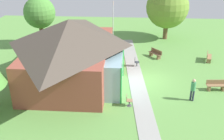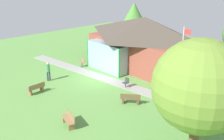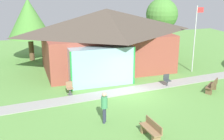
{
  "view_description": "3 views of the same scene",
  "coord_description": "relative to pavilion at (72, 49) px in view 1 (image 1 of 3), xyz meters",
  "views": [
    {
      "loc": [
        -20.35,
        1.45,
        10.26
      ],
      "look_at": [
        -0.13,
        2.83,
        0.91
      ],
      "focal_mm": 42.92,
      "sensor_mm": 36.0,
      "label": 1
    },
    {
      "loc": [
        17.84,
        -14.94,
        9.33
      ],
      "look_at": [
        0.76,
        1.04,
        0.99
      ],
      "focal_mm": 44.22,
      "sensor_mm": 36.0,
      "label": 2
    },
    {
      "loc": [
        -7.09,
        -16.73,
        7.35
      ],
      "look_at": [
        -0.8,
        2.46,
        1.06
      ],
      "focal_mm": 46.58,
      "sensor_mm": 36.0,
      "label": 3
    }
  ],
  "objects": [
    {
      "name": "patio_chair_west",
      "position": [
        -4.03,
        -4.71,
        -2.24
      ],
      "size": [
        0.44,
        0.44,
        0.86
      ],
      "rotation": [
        0.0,
        0.0,
        3.15
      ],
      "color": "#8C6B4C",
      "rests_on": "ground_plane"
    },
    {
      "name": "tree_behind_pavilion_right",
      "position": [
        7.72,
        5.05,
        1.17
      ],
      "size": [
        3.37,
        3.37,
        5.54
      ],
      "color": "brown",
      "rests_on": "ground_plane"
    },
    {
      "name": "footpath",
      "position": [
        0.11,
        -5.32,
        -2.64
      ],
      "size": [
        21.28,
        3.24,
        0.03
      ],
      "primitive_type": "cube",
      "rotation": [
        0.0,
        0.0,
        0.09
      ],
      "color": "#999993",
      "rests_on": "ground_plane"
    },
    {
      "name": "ground_plane",
      "position": [
        0.11,
        -6.1,
        -2.65
      ],
      "size": [
        44.0,
        44.0,
        0.0
      ],
      "primitive_type": "plane",
      "color": "#609947"
    },
    {
      "name": "tree_far_east",
      "position": [
        11.57,
        -8.97,
        1.19
      ],
      "size": [
        4.96,
        4.96,
        6.33
      ],
      "color": "brown",
      "rests_on": "ground_plane"
    },
    {
      "name": "patio_chair_lawn_spare",
      "position": [
        2.91,
        -5.34,
        -2.24
      ],
      "size": [
        0.44,
        0.44,
        0.86
      ],
      "rotation": [
        0.0,
        0.0,
        3.13
      ],
      "color": "#33383D",
      "rests_on": "ground_plane"
    },
    {
      "name": "bench_mid_right",
      "position": [
        5.29,
        -7.32,
        -2.25
      ],
      "size": [
        1.45,
        1.28,
        0.84
      ],
      "rotation": [
        0.0,
        0.0,
        0.67
      ],
      "color": "brown",
      "rests_on": "ground_plane"
    },
    {
      "name": "bench_front_center",
      "position": [
        -1.27,
        -11.51,
        -2.25
      ],
      "size": [
        0.56,
        1.53,
        0.84
      ],
      "rotation": [
        0.0,
        0.0,
        1.65
      ],
      "color": "olive",
      "rests_on": "ground_plane"
    },
    {
      "name": "visitor_strolling_lawn",
      "position": [
        -2.98,
        -9.32,
        -1.63
      ],
      "size": [
        0.34,
        0.34,
        1.74
      ],
      "rotation": [
        0.0,
        0.0,
        4.17
      ],
      "color": "#2D3347",
      "rests_on": "ground_plane"
    },
    {
      "name": "bench_front_right",
      "position": [
        4.74,
        -12.46,
        -2.25
      ],
      "size": [
        1.56,
        0.83,
        0.84
      ],
      "rotation": [
        0.0,
        0.0,
        2.87
      ],
      "color": "olive",
      "rests_on": "ground_plane"
    },
    {
      "name": "flagpole",
      "position": [
        6.61,
        -2.92,
        0.35
      ],
      "size": [
        0.64,
        0.08,
        5.43
      ],
      "color": "silver",
      "rests_on": "ground_plane"
    },
    {
      "name": "pavilion",
      "position": [
        0.0,
        0.0,
        0.0
      ],
      "size": [
        11.25,
        7.98,
        5.11
      ],
      "color": "brown",
      "rests_on": "ground_plane"
    }
  ]
}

